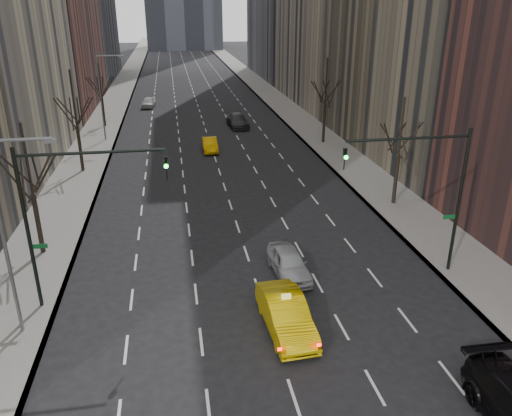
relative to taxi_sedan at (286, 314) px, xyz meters
name	(u,v)px	position (x,y,z in m)	size (l,w,h in m)	color
sidewalk_left	(116,100)	(-12.89, 61.75, -0.75)	(4.50, 320.00, 0.15)	slate
sidewalk_right	(271,96)	(11.61, 61.75, -0.75)	(4.50, 320.00, 0.15)	slate
tree_lw_b	(33,196)	(-12.64, 9.75, 2.89)	(3.36, 3.50, 7.82)	black
tree_lw_c	(77,127)	(-12.64, 25.75, 3.21)	(3.36, 3.50, 8.74)	black
tree_lw_d	(102,97)	(-12.64, 43.75, 2.73)	(3.36, 3.50, 7.36)	black
tree_rw_b	(398,157)	(11.36, 13.75, 2.89)	(3.36, 3.50, 7.82)	black
tree_rw_c	(325,106)	(11.36, 31.75, 3.21)	(3.36, 3.50, 8.74)	black
traffic_mast_left	(62,202)	(-9.75, 3.75, 4.66)	(6.69, 0.39, 8.00)	black
traffic_mast_right	(432,180)	(8.47, 3.75, 4.66)	(6.69, 0.39, 8.00)	black
streetlight_near	(9,219)	(-11.48, 1.75, 4.79)	(2.83, 0.22, 9.00)	slate
streetlight_far	(103,89)	(-11.48, 36.75, 4.79)	(2.83, 0.22, 9.00)	slate
taxi_sedan	(286,314)	(0.00, 0.00, 0.00)	(1.75, 5.03, 1.66)	#D7B004
silver_sedan_ahead	(289,263)	(1.28, 4.89, -0.09)	(1.74, 4.32, 1.47)	#A0A2A8
far_taxi	(210,145)	(-0.90, 30.75, -0.16)	(1.42, 4.08, 1.35)	#E5A304
far_suv_grey	(238,121)	(3.32, 40.94, -0.05)	(2.18, 5.37, 1.56)	#2D2D32
far_car_white	(148,102)	(-7.74, 55.63, -0.12)	(1.67, 4.16, 1.42)	silver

